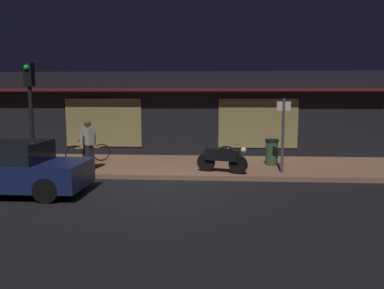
{
  "coord_description": "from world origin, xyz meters",
  "views": [
    {
      "loc": [
        1.57,
        -10.7,
        2.68
      ],
      "look_at": [
        0.68,
        2.4,
        0.95
      ],
      "focal_mm": 35.84,
      "sensor_mm": 36.0,
      "label": 1
    }
  ],
  "objects_px": {
    "motorcycle": "(223,158)",
    "person_photographer": "(88,144)",
    "bicycle_extra": "(26,154)",
    "bicycle_parked": "(88,153)",
    "parked_car_far": "(8,168)",
    "traffic_light_pole": "(30,101)",
    "sign_post": "(283,131)",
    "trash_bin": "(272,152)"
  },
  "relations": [
    {
      "from": "parked_car_far",
      "to": "bicycle_extra",
      "type": "bearing_deg",
      "value": 110.79
    },
    {
      "from": "person_photographer",
      "to": "parked_car_far",
      "type": "relative_size",
      "value": 0.41
    },
    {
      "from": "motorcycle",
      "to": "person_photographer",
      "type": "xyz_separation_m",
      "value": [
        -4.48,
        0.15,
        0.38
      ]
    },
    {
      "from": "bicycle_parked",
      "to": "sign_post",
      "type": "relative_size",
      "value": 0.6
    },
    {
      "from": "trash_bin",
      "to": "traffic_light_pole",
      "type": "bearing_deg",
      "value": -160.51
    },
    {
      "from": "bicycle_extra",
      "to": "sign_post",
      "type": "distance_m",
      "value": 9.23
    },
    {
      "from": "bicycle_parked",
      "to": "person_photographer",
      "type": "xyz_separation_m",
      "value": [
        0.54,
        -1.49,
        0.52
      ]
    },
    {
      "from": "person_photographer",
      "to": "parked_car_far",
      "type": "distance_m",
      "value": 2.97
    },
    {
      "from": "bicycle_parked",
      "to": "person_photographer",
      "type": "distance_m",
      "value": 1.67
    },
    {
      "from": "motorcycle",
      "to": "sign_post",
      "type": "xyz_separation_m",
      "value": [
        1.92,
        0.13,
        0.86
      ]
    },
    {
      "from": "motorcycle",
      "to": "bicycle_extra",
      "type": "bearing_deg",
      "value": 170.42
    },
    {
      "from": "person_photographer",
      "to": "trash_bin",
      "type": "height_order",
      "value": "person_photographer"
    },
    {
      "from": "trash_bin",
      "to": "bicycle_extra",
      "type": "bearing_deg",
      "value": -178.18
    },
    {
      "from": "parked_car_far",
      "to": "motorcycle",
      "type": "bearing_deg",
      "value": 23.31
    },
    {
      "from": "trash_bin",
      "to": "sign_post",
      "type": "bearing_deg",
      "value": -83.82
    },
    {
      "from": "sign_post",
      "to": "traffic_light_pole",
      "type": "relative_size",
      "value": 0.67
    },
    {
      "from": "parked_car_far",
      "to": "bicycle_parked",
      "type": "bearing_deg",
      "value": 79.44
    },
    {
      "from": "motorcycle",
      "to": "sign_post",
      "type": "height_order",
      "value": "sign_post"
    },
    {
      "from": "bicycle_extra",
      "to": "traffic_light_pole",
      "type": "xyz_separation_m",
      "value": [
        1.46,
        -2.37,
        1.97
      ]
    },
    {
      "from": "motorcycle",
      "to": "trash_bin",
      "type": "xyz_separation_m",
      "value": [
        1.77,
        1.5,
        -0.03
      ]
    },
    {
      "from": "motorcycle",
      "to": "bicycle_extra",
      "type": "relative_size",
      "value": 1.12
    },
    {
      "from": "person_photographer",
      "to": "parked_car_far",
      "type": "bearing_deg",
      "value": -116.4
    },
    {
      "from": "bicycle_parked",
      "to": "motorcycle",
      "type": "bearing_deg",
      "value": -18.07
    },
    {
      "from": "motorcycle",
      "to": "person_photographer",
      "type": "height_order",
      "value": "person_photographer"
    },
    {
      "from": "sign_post",
      "to": "parked_car_far",
      "type": "distance_m",
      "value": 8.18
    },
    {
      "from": "bicycle_extra",
      "to": "trash_bin",
      "type": "distance_m",
      "value": 8.97
    },
    {
      "from": "parked_car_far",
      "to": "person_photographer",
      "type": "bearing_deg",
      "value": 63.6
    },
    {
      "from": "sign_post",
      "to": "parked_car_far",
      "type": "relative_size",
      "value": 0.59
    },
    {
      "from": "sign_post",
      "to": "traffic_light_pole",
      "type": "xyz_separation_m",
      "value": [
        -7.65,
        -1.29,
        0.97
      ]
    },
    {
      "from": "sign_post",
      "to": "bicycle_extra",
      "type": "bearing_deg",
      "value": 173.24
    },
    {
      "from": "bicycle_extra",
      "to": "parked_car_far",
      "type": "height_order",
      "value": "parked_car_far"
    },
    {
      "from": "motorcycle",
      "to": "parked_car_far",
      "type": "height_order",
      "value": "parked_car_far"
    },
    {
      "from": "person_photographer",
      "to": "motorcycle",
      "type": "bearing_deg",
      "value": -1.86
    },
    {
      "from": "person_photographer",
      "to": "trash_bin",
      "type": "relative_size",
      "value": 1.8
    },
    {
      "from": "motorcycle",
      "to": "parked_car_far",
      "type": "distance_m",
      "value": 6.31
    },
    {
      "from": "bicycle_parked",
      "to": "traffic_light_pole",
      "type": "height_order",
      "value": "traffic_light_pole"
    },
    {
      "from": "person_photographer",
      "to": "traffic_light_pole",
      "type": "height_order",
      "value": "traffic_light_pole"
    },
    {
      "from": "bicycle_extra",
      "to": "motorcycle",
      "type": "bearing_deg",
      "value": -9.58
    },
    {
      "from": "bicycle_parked",
      "to": "traffic_light_pole",
      "type": "bearing_deg",
      "value": -104.41
    },
    {
      "from": "bicycle_extra",
      "to": "person_photographer",
      "type": "height_order",
      "value": "person_photographer"
    },
    {
      "from": "bicycle_extra",
      "to": "sign_post",
      "type": "xyz_separation_m",
      "value": [
        9.11,
        -1.08,
        1.0
      ]
    },
    {
      "from": "motorcycle",
      "to": "bicycle_extra",
      "type": "distance_m",
      "value": 7.3
    }
  ]
}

